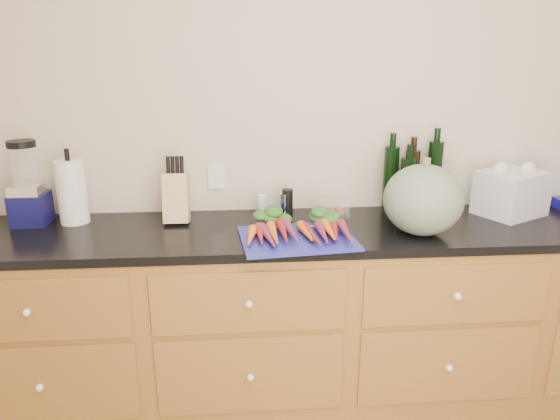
{
  "coord_description": "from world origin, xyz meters",
  "views": [
    {
      "loc": [
        -0.47,
        -0.89,
        1.72
      ],
      "look_at": [
        -0.3,
        1.2,
        1.06
      ],
      "focal_mm": 32.0,
      "sensor_mm": 36.0,
      "label": 1
    }
  ],
  "objects": [
    {
      "name": "wall_back",
      "position": [
        0.0,
        1.62,
        1.3
      ],
      "size": [
        4.1,
        0.05,
        2.6
      ],
      "primitive_type": "cube",
      "color": "beige",
      "rests_on": "ground"
    },
    {
      "name": "cabinets",
      "position": [
        0.0,
        1.3,
        0.45
      ],
      "size": [
        3.6,
        0.64,
        0.9
      ],
      "color": "brown",
      "rests_on": "ground"
    },
    {
      "name": "countertop",
      "position": [
        0.0,
        1.3,
        0.92
      ],
      "size": [
        3.64,
        0.62,
        0.04
      ],
      "primitive_type": "cube",
      "color": "black",
      "rests_on": "cabinets"
    },
    {
      "name": "cutting_board",
      "position": [
        -0.23,
        1.14,
        0.95
      ],
      "size": [
        0.52,
        0.42,
        0.01
      ],
      "primitive_type": "cube",
      "rotation": [
        0.0,
        0.0,
        0.1
      ],
      "color": "#232696",
      "rests_on": "countertop"
    },
    {
      "name": "carrots",
      "position": [
        -0.23,
        1.18,
        0.98
      ],
      "size": [
        0.45,
        0.33,
        0.06
      ],
      "color": "orange",
      "rests_on": "cutting_board"
    },
    {
      "name": "squash",
      "position": [
        0.33,
        1.18,
        1.1
      ],
      "size": [
        0.35,
        0.35,
        0.32
      ],
      "primitive_type": "ellipsoid",
      "color": "#566555",
      "rests_on": "countertop"
    },
    {
      "name": "blender_appliance",
      "position": [
        -1.47,
        1.46,
        1.12
      ],
      "size": [
        0.16,
        0.16,
        0.4
      ],
      "color": "#0D0E41",
      "rests_on": "countertop"
    },
    {
      "name": "paper_towel",
      "position": [
        -1.28,
        1.46,
        1.09
      ],
      "size": [
        0.14,
        0.14,
        0.3
      ],
      "primitive_type": "cylinder",
      "color": "white",
      "rests_on": "countertop"
    },
    {
      "name": "knife_block",
      "position": [
        -0.78,
        1.44,
        1.06
      ],
      "size": [
        0.12,
        0.12,
        0.24
      ],
      "primitive_type": "cube",
      "color": "tan",
      "rests_on": "countertop"
    },
    {
      "name": "grinder_salt",
      "position": [
        -0.37,
        1.48,
        1.0
      ],
      "size": [
        0.05,
        0.05,
        0.11
      ],
      "primitive_type": "cylinder",
      "color": "silver",
      "rests_on": "countertop"
    },
    {
      "name": "grinder_pepper",
      "position": [
        -0.24,
        1.48,
        1.01
      ],
      "size": [
        0.05,
        0.05,
        0.14
      ],
      "primitive_type": "cylinder",
      "color": "black",
      "rests_on": "countertop"
    },
    {
      "name": "canister_chrome",
      "position": [
        -0.26,
        1.48,
        1.0
      ],
      "size": [
        0.05,
        0.05,
        0.12
      ],
      "primitive_type": "cylinder",
      "color": "silver",
      "rests_on": "countertop"
    },
    {
      "name": "tomato_box",
      "position": [
        -0.02,
        1.47,
        0.97
      ],
      "size": [
        0.15,
        0.12,
        0.07
      ],
      "primitive_type": "cube",
      "color": "white",
      "rests_on": "countertop"
    },
    {
      "name": "bottles",
      "position": [
        0.39,
        1.51,
        1.1
      ],
      "size": [
        0.3,
        0.15,
        0.36
      ],
      "color": "black",
      "rests_on": "countertop"
    },
    {
      "name": "grocery_bag",
      "position": [
        0.88,
        1.42,
        1.05
      ],
      "size": [
        0.38,
        0.35,
        0.22
      ],
      "primitive_type": null,
      "rotation": [
        0.0,
        0.0,
        0.47
      ],
      "color": "silver",
      "rests_on": "countertop"
    }
  ]
}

